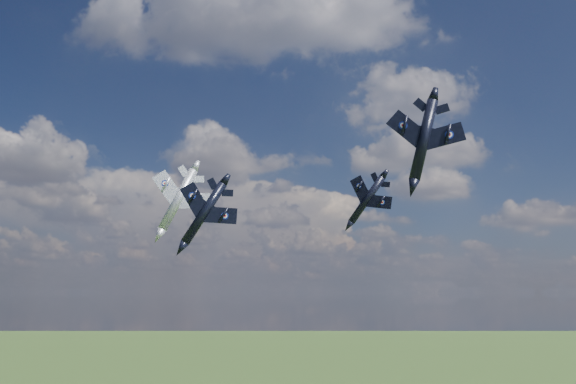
# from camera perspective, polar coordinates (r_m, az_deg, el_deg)

# --- Properties ---
(jet_lead_navy) EXTENTS (12.44, 16.11, 8.22)m
(jet_lead_navy) POSITION_cam_1_polar(r_m,az_deg,el_deg) (87.84, -8.52, -2.11)
(jet_lead_navy) COLOR black
(jet_right_navy) EXTENTS (11.03, 14.15, 5.13)m
(jet_right_navy) POSITION_cam_1_polar(r_m,az_deg,el_deg) (67.14, 13.62, 5.19)
(jet_right_navy) COLOR black
(jet_high_navy) EXTENTS (15.50, 18.30, 9.36)m
(jet_high_navy) POSITION_cam_1_polar(r_m,az_deg,el_deg) (117.53, 8.02, -0.75)
(jet_high_navy) COLOR black
(jet_left_silver) EXTENTS (17.17, 19.57, 8.05)m
(jet_left_silver) POSITION_cam_1_polar(r_m,az_deg,el_deg) (99.35, -11.11, -0.75)
(jet_left_silver) COLOR #A0A2AB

